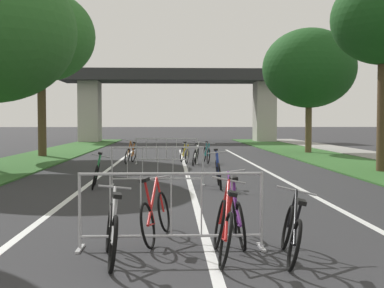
{
  "coord_description": "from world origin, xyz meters",
  "views": [
    {
      "loc": [
        -0.5,
        -1.96,
        1.74
      ],
      "look_at": [
        0.18,
        15.16,
        0.97
      ],
      "focal_mm": 47.18,
      "sensor_mm": 36.0,
      "label": 1
    }
  ],
  "objects_px": {
    "bicycle_red_10": "(156,215)",
    "tree_right_maple_mid": "(309,68)",
    "crowd_barrier_second": "(158,166)",
    "bicycle_green_4": "(96,174)",
    "crowd_barrier_third": "(166,151)",
    "crowd_barrier_nearest": "(171,211)",
    "bicycle_white_6": "(196,156)",
    "bicycle_blue_1": "(218,173)",
    "tree_left_oak_near": "(41,36)",
    "bicycle_teal_5": "(206,154)",
    "bicycle_black_9": "(291,233)",
    "bicycle_purple_3": "(236,216)",
    "bicycle_yellow_8": "(185,155)",
    "bicycle_orange_2": "(131,154)",
    "bicycle_silver_7": "(112,232)",
    "bicycle_red_0": "(223,228)"
  },
  "relations": [
    {
      "from": "bicycle_teal_5",
      "to": "bicycle_yellow_8",
      "type": "height_order",
      "value": "bicycle_teal_5"
    },
    {
      "from": "bicycle_red_0",
      "to": "bicycle_silver_7",
      "type": "xyz_separation_m",
      "value": [
        -1.39,
        -0.09,
        -0.02
      ]
    },
    {
      "from": "bicycle_yellow_8",
      "to": "bicycle_orange_2",
      "type": "bearing_deg",
      "value": -10.64
    },
    {
      "from": "crowd_barrier_nearest",
      "to": "bicycle_green_4",
      "type": "bearing_deg",
      "value": 107.01
    },
    {
      "from": "tree_left_oak_near",
      "to": "bicycle_silver_7",
      "type": "bearing_deg",
      "value": -73.33
    },
    {
      "from": "bicycle_blue_1",
      "to": "bicycle_silver_7",
      "type": "height_order",
      "value": "bicycle_blue_1"
    },
    {
      "from": "crowd_barrier_second",
      "to": "bicycle_white_6",
      "type": "bearing_deg",
      "value": 78.06
    },
    {
      "from": "tree_left_oak_near",
      "to": "tree_right_maple_mid",
      "type": "relative_size",
      "value": 1.2
    },
    {
      "from": "bicycle_green_4",
      "to": "bicycle_teal_5",
      "type": "relative_size",
      "value": 0.95
    },
    {
      "from": "bicycle_white_6",
      "to": "bicycle_black_9",
      "type": "bearing_deg",
      "value": -78.4
    },
    {
      "from": "crowd_barrier_second",
      "to": "crowd_barrier_third",
      "type": "bearing_deg",
      "value": 88.64
    },
    {
      "from": "tree_left_oak_near",
      "to": "bicycle_white_6",
      "type": "distance_m",
      "value": 10.42
    },
    {
      "from": "crowd_barrier_second",
      "to": "bicycle_red_0",
      "type": "height_order",
      "value": "crowd_barrier_second"
    },
    {
      "from": "bicycle_yellow_8",
      "to": "bicycle_green_4",
      "type": "bearing_deg",
      "value": 61.87
    },
    {
      "from": "tree_left_oak_near",
      "to": "bicycle_red_0",
      "type": "height_order",
      "value": "tree_left_oak_near"
    },
    {
      "from": "crowd_barrier_nearest",
      "to": "bicycle_orange_2",
      "type": "bearing_deg",
      "value": 96.81
    },
    {
      "from": "bicycle_red_0",
      "to": "bicycle_green_4",
      "type": "bearing_deg",
      "value": 112.05
    },
    {
      "from": "crowd_barrier_second",
      "to": "bicycle_yellow_8",
      "type": "distance_m",
      "value": 7.38
    },
    {
      "from": "crowd_barrier_nearest",
      "to": "bicycle_orange_2",
      "type": "height_order",
      "value": "crowd_barrier_nearest"
    },
    {
      "from": "bicycle_purple_3",
      "to": "bicycle_white_6",
      "type": "distance_m",
      "value": 12.77
    },
    {
      "from": "tree_left_oak_near",
      "to": "bicycle_purple_3",
      "type": "relative_size",
      "value": 4.92
    },
    {
      "from": "tree_left_oak_near",
      "to": "bicycle_white_6",
      "type": "bearing_deg",
      "value": -34.51
    },
    {
      "from": "bicycle_red_0",
      "to": "bicycle_teal_5",
      "type": "xyz_separation_m",
      "value": [
        0.8,
        14.73,
        -0.03
      ]
    },
    {
      "from": "bicycle_purple_3",
      "to": "bicycle_silver_7",
      "type": "height_order",
      "value": "bicycle_purple_3"
    },
    {
      "from": "crowd_barrier_nearest",
      "to": "bicycle_white_6",
      "type": "xyz_separation_m",
      "value": [
        0.95,
        13.12,
        -0.15
      ]
    },
    {
      "from": "bicycle_white_6",
      "to": "bicycle_red_10",
      "type": "bearing_deg",
      "value": -86.07
    },
    {
      "from": "crowd_barrier_second",
      "to": "bicycle_silver_7",
      "type": "bearing_deg",
      "value": -92.77
    },
    {
      "from": "crowd_barrier_nearest",
      "to": "bicycle_orange_2",
      "type": "xyz_separation_m",
      "value": [
        -1.69,
        14.19,
        -0.16
      ]
    },
    {
      "from": "bicycle_blue_1",
      "to": "bicycle_orange_2",
      "type": "xyz_separation_m",
      "value": [
        -2.92,
        7.87,
        -0.03
      ]
    },
    {
      "from": "bicycle_red_0",
      "to": "bicycle_purple_3",
      "type": "relative_size",
      "value": 1.0
    },
    {
      "from": "crowd_barrier_second",
      "to": "bicycle_yellow_8",
      "type": "bearing_deg",
      "value": 82.9
    },
    {
      "from": "bicycle_red_10",
      "to": "tree_right_maple_mid",
      "type": "bearing_deg",
      "value": 79.56
    },
    {
      "from": "crowd_barrier_third",
      "to": "bicycle_purple_3",
      "type": "distance_m",
      "value": 13.38
    },
    {
      "from": "bicycle_blue_1",
      "to": "crowd_barrier_second",
      "type": "bearing_deg",
      "value": -16.32
    },
    {
      "from": "crowd_barrier_second",
      "to": "bicycle_green_4",
      "type": "height_order",
      "value": "crowd_barrier_second"
    },
    {
      "from": "tree_right_maple_mid",
      "to": "bicycle_silver_7",
      "type": "distance_m",
      "value": 22.78
    },
    {
      "from": "crowd_barrier_nearest",
      "to": "bicycle_white_6",
      "type": "distance_m",
      "value": 13.16
    },
    {
      "from": "bicycle_green_4",
      "to": "bicycle_black_9",
      "type": "bearing_deg",
      "value": -69.01
    },
    {
      "from": "bicycle_blue_1",
      "to": "bicycle_red_10",
      "type": "relative_size",
      "value": 0.97
    },
    {
      "from": "tree_right_maple_mid",
      "to": "bicycle_purple_3",
      "type": "distance_m",
      "value": 21.36
    },
    {
      "from": "tree_right_maple_mid",
      "to": "bicycle_white_6",
      "type": "relative_size",
      "value": 4.17
    },
    {
      "from": "tree_left_oak_near",
      "to": "bicycle_blue_1",
      "type": "height_order",
      "value": "tree_left_oak_near"
    },
    {
      "from": "bicycle_yellow_8",
      "to": "bicycle_white_6",
      "type": "bearing_deg",
      "value": 101.77
    },
    {
      "from": "tree_right_maple_mid",
      "to": "bicycle_silver_7",
      "type": "relative_size",
      "value": 4.15
    },
    {
      "from": "tree_right_maple_mid",
      "to": "bicycle_teal_5",
      "type": "distance_m",
      "value": 9.48
    },
    {
      "from": "bicycle_blue_1",
      "to": "bicycle_teal_5",
      "type": "relative_size",
      "value": 0.98
    },
    {
      "from": "bicycle_white_6",
      "to": "bicycle_green_4",
      "type": "bearing_deg",
      "value": -104.41
    },
    {
      "from": "bicycle_orange_2",
      "to": "bicycle_purple_3",
      "type": "distance_m",
      "value": 14.08
    },
    {
      "from": "tree_right_maple_mid",
      "to": "bicycle_red_0",
      "type": "distance_m",
      "value": 22.24
    },
    {
      "from": "bicycle_orange_2",
      "to": "bicycle_silver_7",
      "type": "height_order",
      "value": "bicycle_orange_2"
    }
  ]
}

